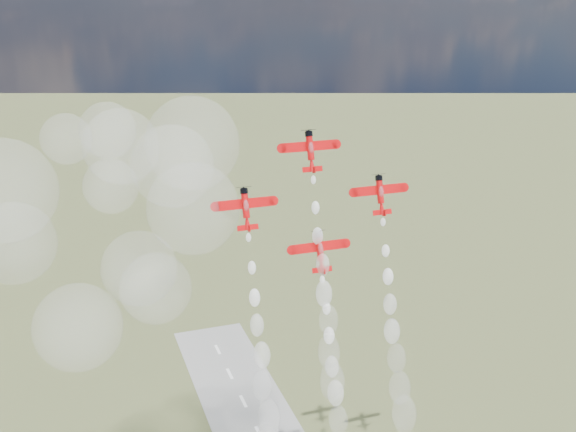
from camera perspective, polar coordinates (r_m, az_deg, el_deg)
The scene contains 8 objects.
plane_lead at distance 140.88m, azimuth 1.90°, elevation 5.60°, with size 12.28×5.03×8.54m.
plane_left at distance 136.10m, azimuth -3.61°, elevation 0.70°, with size 12.28×5.03×8.54m.
plane_right at distance 146.69m, azimuth 7.82°, elevation 1.88°, with size 12.28×5.03×8.54m.
plane_slot at distance 141.27m, azimuth 2.73°, elevation -2.95°, with size 12.28×5.03×8.54m.
smoke_trail_lead at distance 144.15m, azimuth 3.46°, elevation -10.45°, with size 5.12×15.90×43.77m.
smoke_trail_left at distance 142.83m, azimuth -1.93°, elevation -15.59°, with size 5.32×15.38×44.01m.
smoke_trail_right at distance 152.65m, azimuth 9.36°, elevation -13.20°, with size 5.10×16.07×43.18m.
drifted_smoke_cloud at distance 148.23m, azimuth -16.00°, elevation -0.32°, with size 71.67×39.44×57.35m.
Camera 1 is at (-54.77, -117.15, 143.57)m, focal length 42.00 mm.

